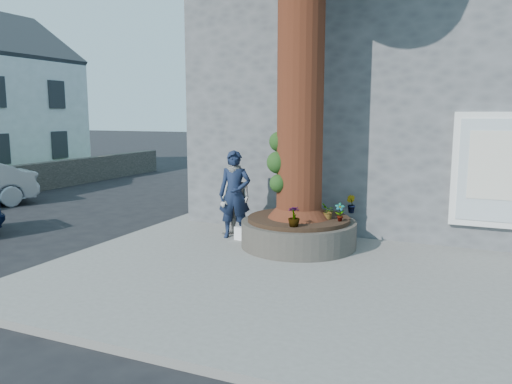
% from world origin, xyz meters
% --- Properties ---
extents(ground, '(120.00, 120.00, 0.00)m').
position_xyz_m(ground, '(0.00, 0.00, 0.00)').
color(ground, black).
rests_on(ground, ground).
extents(pavement, '(9.00, 8.00, 0.12)m').
position_xyz_m(pavement, '(1.50, 1.00, 0.06)').
color(pavement, slate).
rests_on(pavement, ground).
extents(yellow_line, '(0.10, 30.00, 0.01)m').
position_xyz_m(yellow_line, '(-3.05, 1.00, 0.00)').
color(yellow_line, yellow).
rests_on(yellow_line, ground).
extents(stone_shop, '(10.30, 8.30, 6.30)m').
position_xyz_m(stone_shop, '(2.50, 7.20, 3.16)').
color(stone_shop, '#4F5255').
rests_on(stone_shop, ground).
extents(planter, '(2.30, 2.30, 0.60)m').
position_xyz_m(planter, '(0.80, 2.00, 0.41)').
color(planter, black).
rests_on(planter, pavement).
extents(man, '(0.78, 0.62, 1.88)m').
position_xyz_m(man, '(-0.69, 2.14, 1.06)').
color(man, '#131E36').
rests_on(man, pavement).
extents(woman, '(0.93, 0.83, 1.58)m').
position_xyz_m(woman, '(-0.69, 2.16, 0.91)').
color(woman, '#A2A19B').
rests_on(woman, pavement).
extents(shopping_bag, '(0.22, 0.15, 0.28)m').
position_xyz_m(shopping_bag, '(-0.51, 1.98, 0.26)').
color(shopping_bag, white).
rests_on(shopping_bag, pavement).
extents(plant_a, '(0.22, 0.17, 0.36)m').
position_xyz_m(plant_a, '(1.65, 1.93, 0.90)').
color(plant_a, gray).
rests_on(plant_a, planter).
extents(plant_b, '(0.28, 0.28, 0.37)m').
position_xyz_m(plant_b, '(1.65, 2.85, 0.90)').
color(plant_b, gray).
rests_on(plant_b, planter).
extents(plant_c, '(0.29, 0.29, 0.38)m').
position_xyz_m(plant_c, '(1.00, 1.15, 0.91)').
color(plant_c, gray).
rests_on(plant_c, planter).
extents(plant_d, '(0.34, 0.36, 0.31)m').
position_xyz_m(plant_d, '(1.40, 2.02, 0.88)').
color(plant_d, gray).
rests_on(plant_d, planter).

